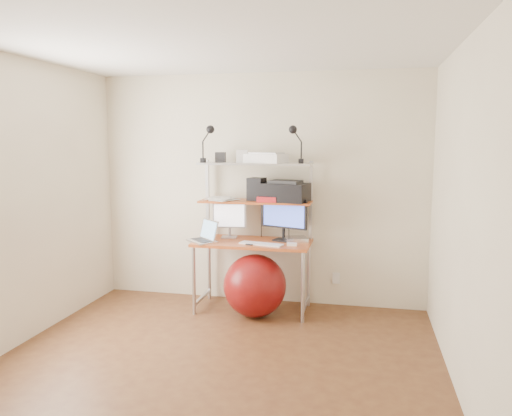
{
  "coord_description": "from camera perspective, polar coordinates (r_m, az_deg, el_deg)",
  "views": [
    {
      "loc": [
        1.12,
        -3.53,
        1.78
      ],
      "look_at": [
        0.1,
        1.15,
        1.13
      ],
      "focal_mm": 35.0,
      "sensor_mm": 36.0,
      "label": 1
    }
  ],
  "objects": [
    {
      "name": "mouse",
      "position": [
        4.99,
        4.13,
        -4.17
      ],
      "size": [
        0.1,
        0.07,
        0.03
      ],
      "primitive_type": "cube",
      "rotation": [
        0.0,
        0.0,
        0.08
      ],
      "color": "white",
      "rests_on": "desktop"
    },
    {
      "name": "box_grey",
      "position": [
        5.36,
        -4.08,
        5.82
      ],
      "size": [
        0.12,
        0.12,
        0.11
      ],
      "primitive_type": "cube",
      "rotation": [
        0.0,
        0.0,
        0.17
      ],
      "color": "#29292B",
      "rests_on": "top_shelf"
    },
    {
      "name": "monitor_black",
      "position": [
        5.2,
        3.19,
        -0.85
      ],
      "size": [
        0.51,
        0.22,
        0.53
      ],
      "rotation": [
        0.0,
        0.0,
        -0.33
      ],
      "color": "black",
      "rests_on": "desktop"
    },
    {
      "name": "exercise_ball",
      "position": [
        5.12,
        -0.14,
        -8.86
      ],
      "size": [
        0.64,
        0.64,
        0.64
      ],
      "primitive_type": "sphere",
      "color": "maroon",
      "rests_on": "floor"
    },
    {
      "name": "paper_stack",
      "position": [
        5.35,
        -4.01,
        1.07
      ],
      "size": [
        0.38,
        0.41,
        0.02
      ],
      "color": "white",
      "rests_on": "mid_shelf"
    },
    {
      "name": "mac_mini",
      "position": [
        5.21,
        4.55,
        -3.58
      ],
      "size": [
        0.29,
        0.29,
        0.04
      ],
      "primitive_type": "cube",
      "rotation": [
        0.0,
        0.0,
        0.35
      ],
      "color": "silver",
      "rests_on": "desktop"
    },
    {
      "name": "laptop",
      "position": [
        5.22,
        -5.82,
        -3.29
      ],
      "size": [
        0.41,
        0.41,
        0.28
      ],
      "rotation": [
        0.0,
        0.0,
        -0.78
      ],
      "color": "silver",
      "rests_on": "desktop"
    },
    {
      "name": "clip_lamp_left",
      "position": [
        5.24,
        -5.42,
        8.25
      ],
      "size": [
        0.15,
        0.09,
        0.39
      ],
      "color": "black",
      "rests_on": "top_shelf"
    },
    {
      "name": "wall_outlet",
      "position": [
        5.52,
        9.15,
        -7.92
      ],
      "size": [
        0.08,
        0.01,
        0.12
      ],
      "primitive_type": "cube",
      "color": "white",
      "rests_on": "room"
    },
    {
      "name": "computer_desk",
      "position": [
        5.22,
        -0.23,
        -1.37
      ],
      "size": [
        1.2,
        0.6,
        1.57
      ],
      "color": "#C15825",
      "rests_on": "ground"
    },
    {
      "name": "printer",
      "position": [
        5.19,
        3.38,
        1.89
      ],
      "size": [
        0.52,
        0.4,
        0.22
      ],
      "rotation": [
        0.0,
        0.0,
        -0.21
      ],
      "color": "black",
      "rests_on": "mid_shelf"
    },
    {
      "name": "keyboard",
      "position": [
        5.04,
        0.6,
        -4.12
      ],
      "size": [
        0.46,
        0.21,
        0.01
      ],
      "primitive_type": "cube",
      "rotation": [
        0.0,
        0.0,
        -0.21
      ],
      "color": "white",
      "rests_on": "desktop"
    },
    {
      "name": "phone",
      "position": [
        5.05,
        -0.48,
        -4.1
      ],
      "size": [
        0.11,
        0.14,
        0.01
      ],
      "primitive_type": "cube",
      "rotation": [
        0.0,
        0.0,
        -0.35
      ],
      "color": "black",
      "rests_on": "desktop"
    },
    {
      "name": "nas_cube",
      "position": [
        5.27,
        0.07,
        2.18
      ],
      "size": [
        0.19,
        0.19,
        0.24
      ],
      "primitive_type": "cube",
      "rotation": [
        0.0,
        0.0,
        -0.21
      ],
      "color": "black",
      "rests_on": "mid_shelf"
    },
    {
      "name": "monitor_silver",
      "position": [
        5.37,
        -3.04,
        -1.15
      ],
      "size": [
        0.36,
        0.15,
        0.4
      ],
      "rotation": [
        0.0,
        0.0,
        0.15
      ],
      "color": "#AFAFB3",
      "rests_on": "desktop"
    },
    {
      "name": "scanner",
      "position": [
        5.19,
        1.13,
        5.75
      ],
      "size": [
        0.47,
        0.38,
        0.11
      ],
      "rotation": [
        0.0,
        0.0,
        -0.33
      ],
      "color": "white",
      "rests_on": "top_shelf"
    },
    {
      "name": "room",
      "position": [
        3.74,
        -5.24,
        -0.45
      ],
      "size": [
        3.6,
        3.6,
        3.6
      ],
      "color": "brown",
      "rests_on": "ground"
    },
    {
      "name": "clip_lamp_right",
      "position": [
        5.06,
        4.44,
        8.24
      ],
      "size": [
        0.15,
        0.08,
        0.38
      ],
      "color": "black",
      "rests_on": "top_shelf"
    },
    {
      "name": "red_box",
      "position": [
        5.15,
        1.3,
        1.01
      ],
      "size": [
        0.2,
        0.14,
        0.06
      ],
      "primitive_type": "cube",
      "rotation": [
        0.0,
        0.0,
        0.01
      ],
      "color": "red",
      "rests_on": "mid_shelf"
    },
    {
      "name": "box_white",
      "position": [
        5.22,
        -1.62,
        5.94
      ],
      "size": [
        0.13,
        0.12,
        0.13
      ],
      "primitive_type": "cube",
      "rotation": [
        0.0,
        0.0,
        0.21
      ],
      "color": "white",
      "rests_on": "top_shelf"
    }
  ]
}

